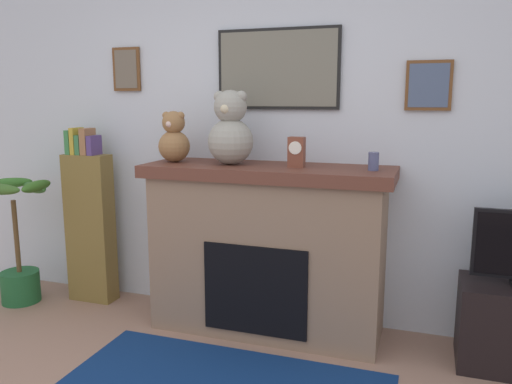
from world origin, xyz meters
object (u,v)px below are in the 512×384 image
Objects in this scene: candle_jar at (374,161)px; teddy_bear_brown at (174,139)px; mantel_clock at (296,152)px; bookshelf at (90,223)px; potted_plant at (17,246)px; fireplace at (267,248)px; teddy_bear_grey at (231,131)px.

teddy_bear_brown reaches higher than candle_jar.
mantel_clock reaches higher than candle_jar.
bookshelf is 1.75m from mantel_clock.
bookshelf reaches higher than potted_plant.
teddy_bear_brown reaches higher than mantel_clock.
mantel_clock is at bearing 3.84° from potted_plant.
candle_jar is at bearing -1.51° from fireplace.
teddy_bear_brown is at bearing -5.88° from bookshelf.
teddy_bear_grey is (-0.25, -0.02, 0.77)m from fireplace.
teddy_bear_grey reaches higher than fireplace.
teddy_bear_grey is at bearing -179.96° from candle_jar.
candle_jar reaches higher than potted_plant.
bookshelf is at bearing 177.17° from mantel_clock.
potted_plant is 1.97× the size of teddy_bear_grey.
bookshelf is at bearing 177.53° from fireplace.
teddy_bear_brown is (-0.66, -0.02, 0.71)m from fireplace.
fireplace is 4.71× the size of teddy_bear_brown.
mantel_clock is at bearing -0.04° from teddy_bear_brown.
bookshelf is 0.58m from potted_plant.
potted_plant is at bearing -175.23° from fireplace.
teddy_bear_grey is at bearing -3.86° from bookshelf.
teddy_bear_brown is at bearing -179.98° from candle_jar.
teddy_bear_grey is (0.41, -0.00, 0.06)m from teddy_bear_brown.
bookshelf reaches higher than fireplace.
teddy_bear_brown is at bearing 6.42° from potted_plant.
mantel_clock is at bearing -2.83° from bookshelf.
teddy_bear_grey is (-0.92, -0.00, 0.16)m from candle_jar.
teddy_bear_grey is at bearing 179.94° from mantel_clock.
bookshelf is 1.41× the size of potted_plant.
candle_jar is 0.23× the size of teddy_bear_grey.
mantel_clock is (2.15, 0.14, 0.78)m from potted_plant.
teddy_bear_grey is (1.20, -0.08, 0.73)m from bookshelf.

